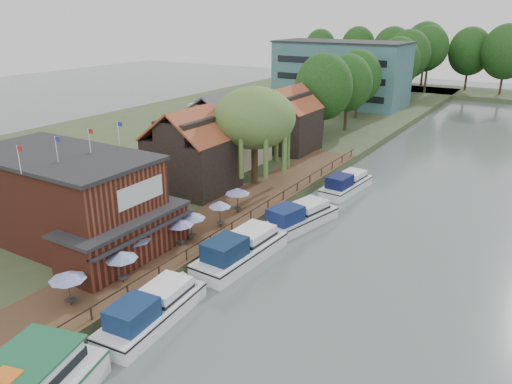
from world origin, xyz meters
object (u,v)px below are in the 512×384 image
Objects in this scene: pub at (81,202)px; hotel_block at (341,73)px; cottage_b at (224,128)px; umbrella_5 at (220,214)px; willow at (255,136)px; umbrella_4 at (191,226)px; cruiser_2 at (299,214)px; cruiser_0 at (152,306)px; umbrella_0 at (69,288)px; cruiser_1 at (241,246)px; umbrella_6 at (238,200)px; swan at (94,369)px; cruiser_3 at (347,182)px; cottage_a at (192,150)px; cottage_c at (288,119)px; umbrella_2 at (135,248)px; umbrella_1 at (122,267)px; umbrella_3 at (180,232)px.

hotel_block is at bearing 96.43° from pub.
umbrella_5 is at bearing -55.97° from cottage_b.
willow reaches higher than cottage_b.
cruiser_2 is at bearing 60.39° from umbrella_4.
willow is at bearing 101.94° from cruiser_0.
cruiser_1 is (4.75, 12.33, -1.00)m from umbrella_0.
swan is at bearing -77.54° from umbrella_6.
cruiser_0 is at bearing -87.41° from cruiser_3.
hotel_block is at bearing 108.92° from cruiser_1.
pub is at bearing -86.19° from cottage_a.
cruiser_2 is at bearing 88.78° from swan.
cruiser_3 is (12.95, 10.48, -4.14)m from cottage_a.
cruiser_0 is at bearing -74.10° from cottage_c.
umbrella_4 is at bearing 80.51° from umbrella_2.
umbrella_0 is 3.80m from umbrella_1.
cottage_b is at bearing 130.69° from cruiser_1.
cottage_a reaches higher than pub.
swan is (5.55, -9.02, -2.07)m from umbrella_2.
umbrella_1 is 28.76m from cruiser_3.
cottage_c is at bearing 104.04° from willow.
umbrella_5 is (15.22, -62.62, -4.86)m from hotel_block.
cottage_b is at bearing 118.32° from umbrella_4.
cottage_c is 41.15m from umbrella_0.
cruiser_0 is (18.84, -75.06, -5.97)m from hotel_block.
umbrella_6 is at bearing -76.05° from hotel_block.
umbrella_6 is 16.55m from cruiser_0.
umbrella_6 is (6.68, 11.92, -2.36)m from pub.
umbrella_4 is at bearing 107.88° from swan.
cruiser_2 is at bearing 51.27° from umbrella_5.
willow is at bearing 105.03° from swan.
umbrella_5 reaches higher than swan.
cottage_a is at bearing -136.27° from cruiser_3.
umbrella_0 is 13.25m from cruiser_1.
pub is at bearing 154.43° from cruiser_0.
hotel_block is at bearing 102.59° from umbrella_4.
umbrella_3 is at bearing -87.60° from umbrella_4.
cottage_c is 34.89m from umbrella_2.
pub is 1.90× the size of cruiser_1.
cottage_a is 19.55× the size of swan.
umbrella_3 is 11.78m from cruiser_2.
cottage_a reaches higher than umbrella_5.
cottage_c is at bearing -77.80° from hotel_block.
cottage_b is 4.04× the size of umbrella_1.
umbrella_4 is at bearing 109.19° from cruiser_0.
hotel_block reaches higher than umbrella_3.
pub reaches higher than cruiser_2.
umbrella_5 is (3.72, -11.62, -3.93)m from willow.
umbrella_5 is at bearing 86.48° from umbrella_0.
willow is at bearing 96.02° from umbrella_0.
swan is at bearing -63.02° from cottage_a.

